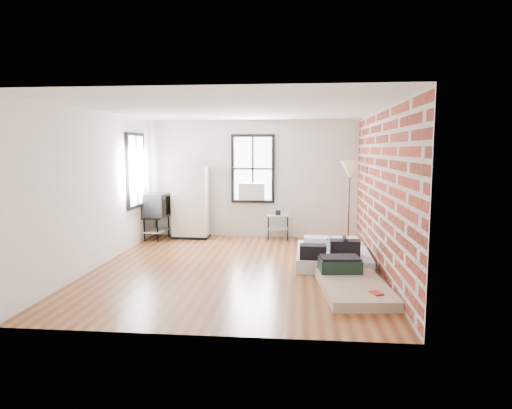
# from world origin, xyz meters

# --- Properties ---
(ground) EXTENTS (6.00, 6.00, 0.00)m
(ground) POSITION_xyz_m (0.00, 0.00, 0.00)
(ground) COLOR #5E2D18
(ground) RESTS_ON ground
(room_shell) EXTENTS (5.02, 6.02, 2.80)m
(room_shell) POSITION_xyz_m (0.23, 0.36, 1.74)
(room_shell) COLOR silver
(room_shell) RESTS_ON ground
(mattress_main) EXTENTS (1.34, 1.81, 0.58)m
(mattress_main) POSITION_xyz_m (1.74, 0.54, 0.16)
(mattress_main) COLOR white
(mattress_main) RESTS_ON ground
(mattress_bare) EXTENTS (1.12, 1.87, 0.39)m
(mattress_bare) POSITION_xyz_m (1.91, -1.06, 0.12)
(mattress_bare) COLOR tan
(mattress_bare) RESTS_ON ground
(wardrobe) EXTENTS (0.87, 0.50, 1.72)m
(wardrobe) POSITION_xyz_m (-1.47, 2.65, 0.85)
(wardrobe) COLOR black
(wardrobe) RESTS_ON ground
(side_table) EXTENTS (0.54, 0.44, 0.68)m
(side_table) POSITION_xyz_m (0.62, 2.72, 0.46)
(side_table) COLOR black
(side_table) RESTS_ON ground
(floor_lamp) EXTENTS (0.40, 0.40, 1.87)m
(floor_lamp) POSITION_xyz_m (2.15, 1.65, 1.62)
(floor_lamp) COLOR black
(floor_lamp) RESTS_ON ground
(tv_stand) EXTENTS (0.61, 0.82, 1.09)m
(tv_stand) POSITION_xyz_m (-2.21, 2.40, 0.78)
(tv_stand) COLOR black
(tv_stand) RESTS_ON ground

